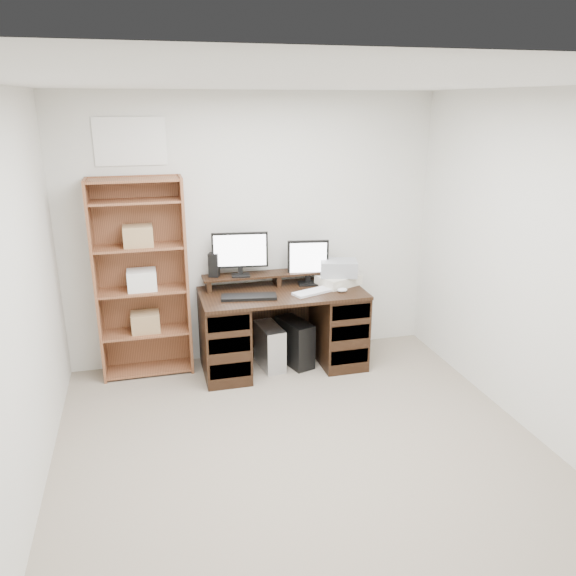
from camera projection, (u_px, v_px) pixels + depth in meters
name	position (u px, v px, depth m)	size (l,w,h in m)	color
room	(316.00, 300.00, 3.43)	(3.54, 4.04, 2.54)	gray
desk	(282.00, 328.00, 5.25)	(1.50, 0.70, 0.75)	black
riser_shelf	(277.00, 275.00, 5.30)	(1.40, 0.22, 0.12)	black
monitor_wide	(240.00, 252.00, 5.12)	(0.51, 0.15, 0.41)	black
monitor_small	(308.00, 260.00, 5.28)	(0.39, 0.17, 0.42)	black
speaker	(214.00, 265.00, 5.13)	(0.09, 0.09, 0.22)	black
keyboard_black	(249.00, 297.00, 4.95)	(0.49, 0.16, 0.03)	black
keyboard_white	(316.00, 291.00, 5.11)	(0.46, 0.14, 0.02)	silver
mouse	(342.00, 290.00, 5.11)	(0.10, 0.06, 0.04)	silver
printer	(338.00, 280.00, 5.31)	(0.37, 0.28, 0.09)	beige
basket	(339.00, 268.00, 5.27)	(0.34, 0.24, 0.14)	#92959B
tower_silver	(270.00, 346.00, 5.30)	(0.18, 0.41, 0.41)	silver
tower_black	(295.00, 342.00, 5.36)	(0.31, 0.47, 0.43)	black
bookshelf	(142.00, 277.00, 4.98)	(0.80, 0.30, 1.80)	brown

